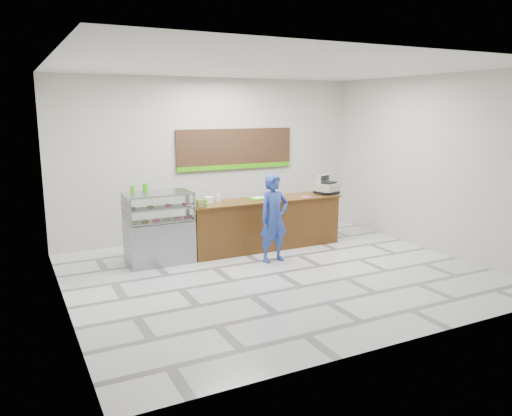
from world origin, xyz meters
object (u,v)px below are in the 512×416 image
display_case (159,227)px  serving_tray (259,198)px  cash_register (326,187)px  customer (274,218)px  sales_counter (265,224)px

display_case → serving_tray: size_ratio=3.19×
cash_register → serving_tray: cash_register is taller
serving_tray → customer: bearing=-98.1°
sales_counter → customer: bearing=-107.2°
serving_tray → customer: (-0.19, -0.97, -0.21)m
cash_register → serving_tray: bearing=157.0°
sales_counter → display_case: (-2.22, -0.00, 0.16)m
display_case → customer: (1.95, -0.88, 0.16)m
sales_counter → cash_register: bearing=-0.5°
display_case → cash_register: 3.75m
sales_counter → cash_register: size_ratio=5.88×
display_case → cash_register: bearing=-0.2°
sales_counter → serving_tray: 0.54m
sales_counter → customer: (-0.27, -0.88, 0.31)m
cash_register → serving_tray: 1.59m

